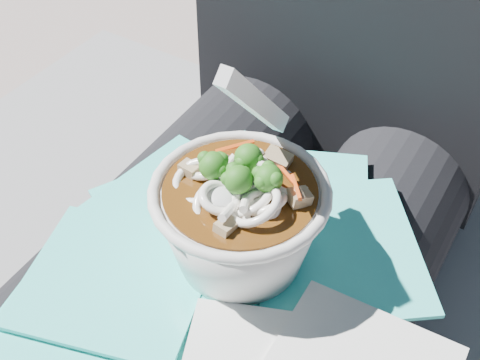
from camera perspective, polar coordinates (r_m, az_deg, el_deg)
The scene contains 5 objects.
stone_ledge at distance 0.95m, azimuth 3.60°, elevation -14.09°, with size 1.00×0.50×0.43m, color slate.
lap at distance 0.64m, azimuth -1.62°, elevation -9.95°, with size 0.34×0.48×0.15m.
person_body at distance 0.67m, azimuth 2.48°, elevation -2.88°, with size 0.34×0.94×0.98m.
plastic_bag at distance 0.56m, azimuth -3.08°, elevation -6.68°, with size 0.32×0.38×0.01m.
udon_bowl at distance 0.51m, azimuth 0.02°, elevation -2.86°, with size 0.17×0.17×0.18m.
Camera 1 is at (0.21, -0.32, 1.02)m, focal length 50.00 mm.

